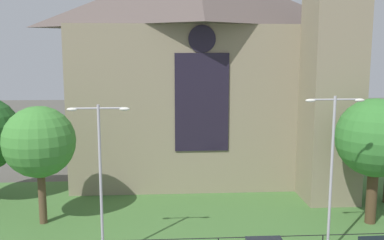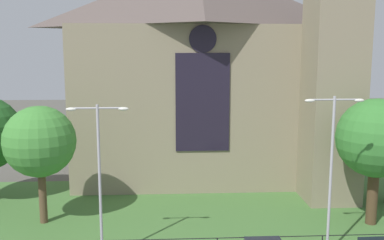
# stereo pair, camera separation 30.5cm
# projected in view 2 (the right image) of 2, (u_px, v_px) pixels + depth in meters

# --- Properties ---
(ground) EXTENTS (160.00, 160.00, 0.00)m
(ground) POSITION_uv_depth(u_px,v_px,m) (180.00, 210.00, 32.17)
(ground) COLOR #56544C
(grass_verge) EXTENTS (120.00, 20.00, 0.01)m
(grass_verge) POSITION_uv_depth(u_px,v_px,m) (181.00, 220.00, 30.19)
(grass_verge) COLOR #477538
(grass_verge) RESTS_ON ground
(church_building) EXTENTS (23.20, 16.20, 26.00)m
(church_building) POSITION_uv_depth(u_px,v_px,m) (206.00, 69.00, 39.79)
(church_building) COLOR gray
(church_building) RESTS_ON ground
(tree_right_near) EXTENTS (5.33, 5.33, 8.71)m
(tree_right_near) POSITION_uv_depth(u_px,v_px,m) (376.00, 139.00, 28.74)
(tree_right_near) COLOR #4C3823
(tree_right_near) RESTS_ON ground
(tree_left_near) EXTENTS (4.86, 4.86, 8.19)m
(tree_left_near) POSITION_uv_depth(u_px,v_px,m) (40.00, 142.00, 28.97)
(tree_left_near) COLOR brown
(tree_left_near) RESTS_ON ground
(streetlamp_near) EXTENTS (3.37, 0.26, 8.93)m
(streetlamp_near) POSITION_uv_depth(u_px,v_px,m) (99.00, 164.00, 23.56)
(streetlamp_near) COLOR #B2B2B7
(streetlamp_near) RESTS_ON ground
(streetlamp_far) EXTENTS (3.37, 0.26, 9.31)m
(streetlamp_far) POSITION_uv_depth(u_px,v_px,m) (332.00, 157.00, 24.22)
(streetlamp_far) COLOR #B2B2B7
(streetlamp_far) RESTS_ON ground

